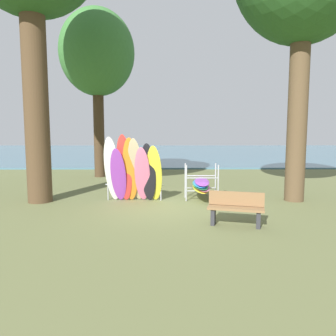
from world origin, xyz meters
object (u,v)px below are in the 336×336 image
(leaning_board_pile, at_px, (133,172))
(board_storage_rack, at_px, (201,185))
(park_bench, at_px, (236,208))
(tree_mid_behind, at_px, (97,54))

(leaning_board_pile, xyz_separation_m, board_storage_rack, (2.36, 0.45, -0.52))
(board_storage_rack, xyz_separation_m, park_bench, (0.53, -3.23, -0.07))
(tree_mid_behind, bearing_deg, board_storage_rack, -51.07)
(leaning_board_pile, xyz_separation_m, park_bench, (2.89, -2.77, -0.59))
(tree_mid_behind, bearing_deg, park_bench, -59.88)
(board_storage_rack, bearing_deg, leaning_board_pile, -169.12)
(tree_mid_behind, distance_m, leaning_board_pile, 8.64)
(tree_mid_behind, height_order, board_storage_rack, tree_mid_behind)
(tree_mid_behind, distance_m, park_bench, 12.10)
(tree_mid_behind, relative_size, park_bench, 5.94)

